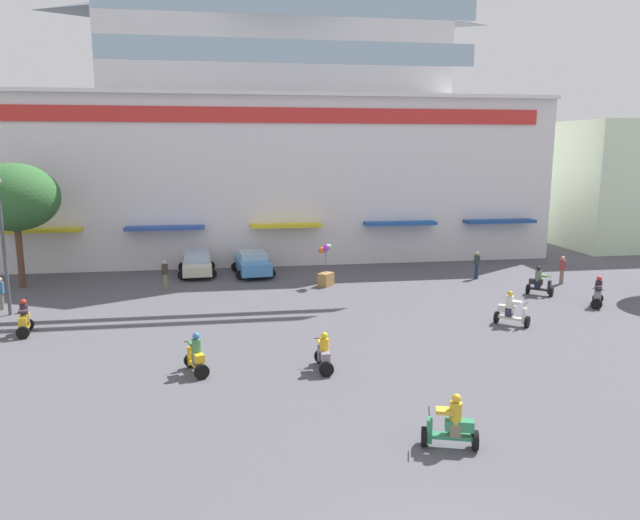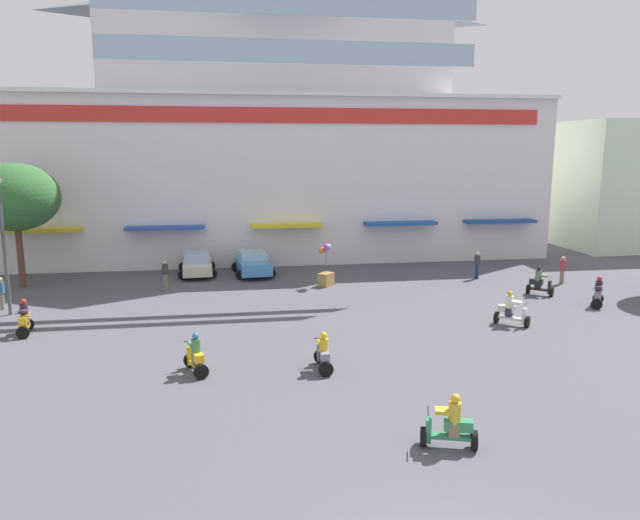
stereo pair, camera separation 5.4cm
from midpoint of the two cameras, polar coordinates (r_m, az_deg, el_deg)
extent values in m
plane|color=#4F4E57|center=(23.18, 0.74, -8.74)|extent=(128.00, 128.00, 0.00)
cube|color=silver|center=(45.50, -4.31, 7.89)|extent=(37.49, 13.51, 11.03)
cube|color=silver|center=(46.57, -4.54, 18.55)|extent=(23.39, 12.15, 6.15)
cube|color=red|center=(38.72, -3.56, 13.78)|extent=(34.49, 0.12, 0.96)
cube|color=silver|center=(38.78, -3.57, 15.76)|extent=(37.49, 0.70, 0.24)
cube|color=gold|center=(39.95, -25.36, 2.60)|extent=(4.66, 1.10, 0.20)
cube|color=#2A4D9F|center=(38.52, -14.79, 3.01)|extent=(4.89, 1.10, 0.20)
cube|color=gold|center=(38.49, -3.31, 3.34)|extent=(4.61, 1.10, 0.20)
cube|color=#20529E|center=(39.97, 7.72, 3.54)|extent=(4.85, 1.10, 0.20)
cube|color=navy|center=(42.53, 16.91, 3.60)|extent=(4.92, 1.10, 0.20)
cube|color=#99B7C6|center=(33.71, -2.70, 19.49)|extent=(20.58, 0.08, 1.23)
cube|color=#99B7C6|center=(34.18, -2.74, 23.57)|extent=(20.58, 0.08, 1.23)
cylinder|color=brown|center=(37.18, -26.99, 0.23)|extent=(0.36, 0.36, 3.43)
ellipsoid|color=#30602F|center=(36.78, -27.44, 5.42)|extent=(4.77, 4.56, 3.75)
cube|color=beige|center=(37.35, -11.84, -0.55)|extent=(1.96, 4.25, 0.63)
cube|color=#9AB0CF|center=(37.24, -11.88, 0.36)|extent=(1.60, 2.16, 0.57)
cylinder|color=black|center=(38.67, -13.12, -0.65)|extent=(0.61, 0.20, 0.60)
cylinder|color=black|center=(38.68, -10.59, -0.55)|extent=(0.61, 0.20, 0.60)
cylinder|color=black|center=(36.15, -13.15, -1.43)|extent=(0.61, 0.20, 0.60)
cylinder|color=black|center=(36.16, -10.44, -1.32)|extent=(0.61, 0.20, 0.60)
cube|color=#4488C9|center=(36.80, -6.56, -0.46)|extent=(2.20, 4.21, 0.74)
cube|color=#90B7CC|center=(36.68, -6.58, 0.47)|extent=(1.76, 2.17, 0.47)
cylinder|color=black|center=(37.98, -8.17, -0.68)|extent=(0.61, 0.22, 0.60)
cylinder|color=black|center=(38.21, -5.46, -0.55)|extent=(0.61, 0.22, 0.60)
cylinder|color=black|center=(35.53, -7.72, -1.45)|extent=(0.61, 0.22, 0.60)
cylinder|color=black|center=(35.78, -4.82, -1.31)|extent=(0.61, 0.22, 0.60)
cylinder|color=black|center=(21.82, 0.05, -9.27)|extent=(0.52, 0.15, 0.52)
cylinder|color=black|center=(20.60, 0.55, -10.51)|extent=(0.52, 0.15, 0.52)
cube|color=gray|center=(21.19, 0.29, -9.72)|extent=(0.31, 1.17, 0.10)
cube|color=gray|center=(20.86, 0.38, -9.12)|extent=(0.32, 0.75, 0.28)
cube|color=gray|center=(21.63, 0.09, -8.90)|extent=(0.32, 0.15, 0.63)
cylinder|color=black|center=(21.49, 0.09, -7.56)|extent=(0.52, 0.05, 0.04)
cube|color=black|center=(21.00, 0.34, -9.33)|extent=(0.33, 0.29, 0.36)
cylinder|color=gold|center=(20.85, 0.34, -8.23)|extent=(0.33, 0.33, 0.49)
sphere|color=gold|center=(20.74, 0.34, -7.30)|extent=(0.25, 0.25, 0.25)
cube|color=gold|center=(21.12, 0.23, -7.92)|extent=(0.35, 0.45, 0.10)
cylinder|color=black|center=(21.93, -12.39, -9.43)|extent=(0.54, 0.30, 0.52)
cylinder|color=black|center=(20.78, -11.42, -10.54)|extent=(0.54, 0.30, 0.52)
cube|color=gold|center=(21.33, -11.93, -9.82)|extent=(0.63, 1.15, 0.10)
cube|color=gold|center=(21.00, -11.79, -9.11)|extent=(0.52, 0.77, 0.28)
cube|color=gold|center=(21.74, -12.32, -8.99)|extent=(0.35, 0.24, 0.66)
cylinder|color=black|center=(21.59, -12.40, -7.63)|extent=(0.50, 0.20, 0.04)
cube|color=#746E50|center=(21.13, -11.85, -9.33)|extent=(0.39, 0.37, 0.36)
cylinder|color=#427C4C|center=(20.99, -11.90, -8.18)|extent=(0.41, 0.41, 0.53)
sphere|color=teal|center=(20.87, -11.94, -7.20)|extent=(0.25, 0.25, 0.25)
cube|color=#427C4C|center=(21.23, -12.12, -7.89)|extent=(0.46, 0.53, 0.10)
cylinder|color=black|center=(31.84, 25.09, -3.88)|extent=(0.50, 0.42, 0.52)
cylinder|color=black|center=(33.09, 25.19, -3.37)|extent=(0.50, 0.42, 0.52)
cube|color=gray|center=(32.45, 25.15, -3.51)|extent=(0.89, 1.07, 0.10)
cube|color=gray|center=(32.60, 25.22, -2.87)|extent=(0.66, 0.75, 0.28)
cube|color=gray|center=(31.92, 25.13, -3.48)|extent=(0.34, 0.30, 0.63)
cylinder|color=black|center=(31.78, 25.21, -2.57)|extent=(0.44, 0.34, 0.04)
cube|color=#807751|center=(32.53, 25.19, -3.11)|extent=(0.42, 0.42, 0.36)
cylinder|color=#2F2132|center=(32.43, 25.26, -2.31)|extent=(0.45, 0.45, 0.58)
sphere|color=red|center=(32.35, 25.31, -1.62)|extent=(0.25, 0.25, 0.25)
cube|color=#2F2132|center=(32.15, 25.24, -2.36)|extent=(0.53, 0.56, 0.10)
cylinder|color=black|center=(16.43, 9.91, -16.43)|extent=(0.29, 0.54, 0.52)
cylinder|color=black|center=(16.52, 14.66, -16.47)|extent=(0.29, 0.54, 0.52)
cube|color=#2C7F54|center=(16.44, 12.30, -16.28)|extent=(1.19, 0.61, 0.10)
cube|color=#2C7F54|center=(16.31, 13.21, -15.24)|extent=(0.79, 0.51, 0.28)
cube|color=#2C7F54|center=(16.34, 10.42, -15.81)|extent=(0.23, 0.35, 0.64)
cylinder|color=black|center=(16.11, 10.38, -14.12)|extent=(0.19, 0.51, 0.04)
cube|color=#746B50|center=(16.35, 12.81, -15.62)|extent=(0.36, 0.39, 0.36)
cylinder|color=gold|center=(16.16, 12.88, -14.16)|extent=(0.40, 0.40, 0.56)
sphere|color=gold|center=(16.00, 12.94, -12.89)|extent=(0.25, 0.25, 0.25)
cube|color=gold|center=(16.12, 11.83, -14.06)|extent=(0.52, 0.46, 0.10)
cylinder|color=black|center=(27.37, -26.80, -6.29)|extent=(0.54, 0.22, 0.52)
cylinder|color=black|center=(28.48, -26.44, -5.63)|extent=(0.54, 0.22, 0.52)
cube|color=gold|center=(27.91, -26.63, -5.83)|extent=(0.43, 1.06, 0.10)
cube|color=gold|center=(28.01, -26.63, -4.93)|extent=(0.39, 0.69, 0.28)
cube|color=gold|center=(27.42, -26.81, -5.73)|extent=(0.34, 0.19, 0.70)
cylinder|color=black|center=(27.26, -26.91, -4.62)|extent=(0.52, 0.11, 0.04)
cube|color=#4C493C|center=(27.95, -26.64, -5.22)|extent=(0.36, 0.32, 0.36)
cylinder|color=#352435|center=(27.84, -26.71, -4.36)|extent=(0.36, 0.36, 0.51)
sphere|color=red|center=(27.76, -26.78, -3.63)|extent=(0.25, 0.25, 0.25)
cube|color=#352435|center=(27.59, -26.80, -4.44)|extent=(0.40, 0.49, 0.10)
cylinder|color=black|center=(33.61, 21.39, -2.87)|extent=(0.45, 0.48, 0.52)
cylinder|color=black|center=(33.85, 19.40, -2.65)|extent=(0.45, 0.48, 0.52)
cube|color=black|center=(33.71, 20.40, -2.66)|extent=(0.98, 0.91, 0.10)
cube|color=black|center=(33.68, 20.08, -1.98)|extent=(0.70, 0.67, 0.28)
cube|color=black|center=(33.58, 21.22, -2.45)|extent=(0.32, 0.33, 0.69)
cylinder|color=black|center=(33.47, 21.32, -1.54)|extent=(0.37, 0.41, 0.04)
cube|color=#161E2F|center=(33.68, 20.23, -2.20)|extent=(0.42, 0.43, 0.36)
cylinder|color=#54734D|center=(33.59, 20.28, -1.42)|extent=(0.45, 0.45, 0.57)
sphere|color=black|center=(33.51, 20.32, -0.76)|extent=(0.25, 0.25, 0.25)
cube|color=#54734D|center=(33.53, 20.72, -1.42)|extent=(0.55, 0.55, 0.10)
cylinder|color=black|center=(27.50, 19.32, -5.65)|extent=(0.46, 0.48, 0.52)
cylinder|color=black|center=(27.83, 16.63, -5.30)|extent=(0.46, 0.48, 0.52)
cube|color=beige|center=(27.64, 17.97, -5.36)|extent=(1.06, 1.01, 0.10)
cube|color=beige|center=(27.60, 17.53, -4.49)|extent=(0.76, 0.73, 0.28)
cube|color=beige|center=(27.46, 19.08, -5.12)|extent=(0.32, 0.33, 0.70)
cylinder|color=black|center=(27.32, 19.21, -4.01)|extent=(0.38, 0.41, 0.04)
cube|color=#2C2E41|center=(27.60, 17.74, -4.76)|extent=(0.42, 0.43, 0.36)
cylinder|color=silver|center=(27.49, 17.79, -3.86)|extent=(0.45, 0.45, 0.54)
sphere|color=gold|center=(27.40, 17.83, -3.10)|extent=(0.25, 0.25, 0.25)
cube|color=silver|center=(27.41, 18.39, -3.88)|extent=(0.55, 0.55, 0.10)
cylinder|color=slate|center=(32.69, -28.40, -3.54)|extent=(0.26, 0.26, 0.81)
cylinder|color=#326685|center=(32.54, -28.51, -2.37)|extent=(0.42, 0.42, 0.56)
sphere|color=tan|center=(32.47, -28.57, -1.69)|extent=(0.24, 0.24, 0.24)
cylinder|color=#182C46|center=(36.75, 14.83, -1.09)|extent=(0.23, 0.23, 0.89)
cylinder|color=#2A322D|center=(36.61, 14.88, 0.03)|extent=(0.37, 0.37, 0.57)
sphere|color=tan|center=(36.54, 14.91, 0.63)|extent=(0.21, 0.21, 0.21)
cylinder|color=#7C6555|center=(36.97, 22.24, -1.50)|extent=(0.25, 0.25, 0.83)
cylinder|color=maroon|center=(36.84, 22.32, -0.44)|extent=(0.40, 0.40, 0.57)
sphere|color=tan|center=(36.77, 22.36, 0.17)|extent=(0.23, 0.23, 0.23)
cylinder|color=#6A7350|center=(34.01, -14.74, -2.04)|extent=(0.31, 0.31, 0.86)
cylinder|color=#342D26|center=(33.87, -14.79, -0.88)|extent=(0.50, 0.50, 0.55)
sphere|color=tan|center=(33.80, -14.82, -0.23)|extent=(0.22, 0.22, 0.22)
cylinder|color=#474C51|center=(30.97, -28.23, 0.76)|extent=(0.16, 0.16, 6.11)
cube|color=#9D7540|center=(33.71, 0.53, -1.89)|extent=(1.04, 1.07, 0.75)
cylinder|color=#4C4C4C|center=(33.51, 0.53, -0.26)|extent=(0.04, 0.04, 1.20)
sphere|color=#53CC49|center=(33.37, 0.77, 1.28)|extent=(0.34, 0.34, 0.34)
sphere|color=#409CD9|center=(33.59, 0.47, 1.04)|extent=(0.34, 0.34, 0.34)
sphere|color=orange|center=(33.35, 0.11, 0.96)|extent=(0.37, 0.37, 0.37)
sphere|color=purple|center=(33.15, 0.58, 1.22)|extent=(0.39, 0.39, 0.39)
camera|label=1|loc=(0.03, -90.05, -0.01)|focal=33.15mm
camera|label=2|loc=(0.03, 89.95, 0.01)|focal=33.15mm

